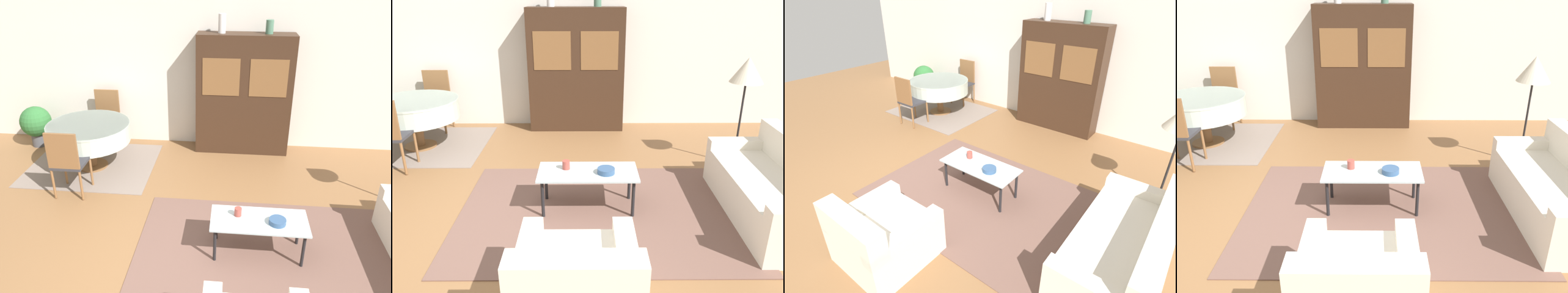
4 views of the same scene
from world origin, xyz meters
The scene contains 13 objects.
ground_plane centered at (0.00, 0.00, 0.00)m, with size 14.00×14.00×0.00m, color brown.
wall_back centered at (0.00, 3.63, 1.35)m, with size 10.00×0.06×2.70m.
area_rug centered at (1.13, 0.51, 0.01)m, with size 3.08×2.19×0.01m.
dining_rug centered at (-1.64, 2.50, 0.01)m, with size 2.04×1.70×0.01m.
couch centered at (2.99, 0.43, 0.30)m, with size 0.84×1.81×0.82m.
armchair centered at (0.91, -0.98, 0.30)m, with size 0.89×0.90×0.79m.
coffee_table centered at (1.00, 0.60, 0.41)m, with size 1.09×0.50×0.45m.
display_cabinet centered at (0.82, 3.36, 1.03)m, with size 1.60×0.44×2.05m.
dining_table centered at (-1.62, 2.44, 0.62)m, with size 1.31×1.31×0.76m.
dining_chair_far centered at (-1.62, 3.32, 0.58)m, with size 0.44×0.44×1.02m.
floor_lamp centered at (3.08, 1.78, 1.29)m, with size 0.43×0.43×1.50m.
cup centered at (0.76, 0.66, 0.51)m, with size 0.08×0.08×0.10m.
bowl centered at (1.19, 0.55, 0.49)m, with size 0.19×0.19×0.06m.
Camera 2 is at (0.97, -3.14, 2.27)m, focal length 35.00 mm.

